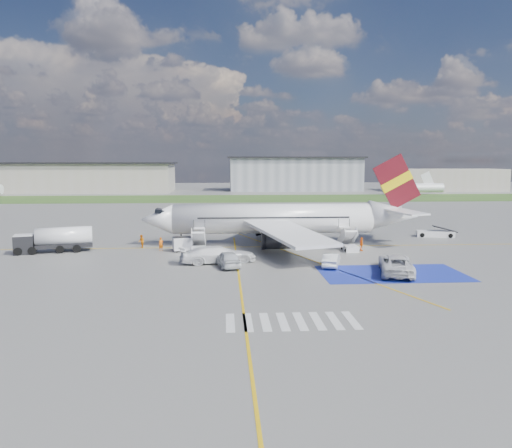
# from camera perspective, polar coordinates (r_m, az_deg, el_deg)

# --- Properties ---
(ground) EXTENTS (400.00, 400.00, 0.00)m
(ground) POSITION_cam_1_polar(r_m,az_deg,el_deg) (52.41, 3.38, -4.85)
(ground) COLOR #60605E
(ground) RESTS_ON ground
(grass_strip) EXTENTS (400.00, 30.00, 0.01)m
(grass_strip) POSITION_cam_1_polar(r_m,az_deg,el_deg) (146.41, -1.17, 2.94)
(grass_strip) COLOR #2D4C1E
(grass_strip) RESTS_ON ground
(taxiway_line_main) EXTENTS (120.00, 0.20, 0.01)m
(taxiway_line_main) POSITION_cam_1_polar(r_m,az_deg,el_deg) (64.12, 2.07, -2.61)
(taxiway_line_main) COLOR gold
(taxiway_line_main) RESTS_ON ground
(taxiway_line_cross) EXTENTS (0.20, 60.00, 0.01)m
(taxiway_line_cross) POSITION_cam_1_polar(r_m,az_deg,el_deg) (42.32, -1.73, -7.77)
(taxiway_line_cross) COLOR gold
(taxiway_line_cross) RESTS_ON ground
(taxiway_line_diag) EXTENTS (20.71, 56.45, 0.01)m
(taxiway_line_diag) POSITION_cam_1_polar(r_m,az_deg,el_deg) (64.12, 2.07, -2.61)
(taxiway_line_diag) COLOR gold
(taxiway_line_diag) RESTS_ON ground
(staging_box) EXTENTS (14.00, 8.00, 0.01)m
(staging_box) POSITION_cam_1_polar(r_m,az_deg,el_deg) (50.82, 15.26, -5.47)
(staging_box) COLOR #192999
(staging_box) RESTS_ON ground
(crosswalk) EXTENTS (9.00, 4.00, 0.01)m
(crosswalk) POSITION_cam_1_polar(r_m,az_deg,el_deg) (34.93, 4.07, -11.05)
(crosswalk) COLOR silver
(crosswalk) RESTS_ON ground
(terminal_west) EXTENTS (60.00, 22.00, 10.00)m
(terminal_west) POSITION_cam_1_polar(r_m,az_deg,el_deg) (187.39, -18.79, 5.03)
(terminal_west) COLOR #9F9A89
(terminal_west) RESTS_ON ground
(terminal_centre) EXTENTS (48.00, 18.00, 12.00)m
(terminal_centre) POSITION_cam_1_polar(r_m,az_deg,el_deg) (187.78, 4.42, 5.70)
(terminal_centre) COLOR gray
(terminal_centre) RESTS_ON ground
(terminal_east) EXTENTS (40.00, 16.00, 8.00)m
(terminal_east) POSITION_cam_1_polar(r_m,az_deg,el_deg) (196.61, 20.85, 4.73)
(terminal_east) COLOR #9F9A89
(terminal_east) RESTS_ON ground
(airliner) EXTENTS (36.81, 32.95, 11.92)m
(airliner) POSITION_cam_1_polar(r_m,az_deg,el_deg) (65.77, 3.22, 0.62)
(airliner) COLOR white
(airliner) RESTS_ON ground
(airstairs_fwd) EXTENTS (1.90, 5.20, 3.60)m
(airstairs_fwd) POSITION_cam_1_polar(r_m,az_deg,el_deg) (60.54, -6.60, -2.65)
(airstairs_fwd) COLOR white
(airstairs_fwd) RESTS_ON ground
(airstairs_aft) EXTENTS (1.90, 5.20, 3.60)m
(airstairs_aft) POSITION_cam_1_polar(r_m,az_deg,el_deg) (62.37, 10.64, -2.43)
(airstairs_aft) COLOR white
(airstairs_aft) RESTS_ON ground
(fuel_tanker) EXTENTS (9.08, 4.44, 3.00)m
(fuel_tanker) POSITION_cam_1_polar(r_m,az_deg,el_deg) (64.84, -22.03, -1.90)
(fuel_tanker) COLOR black
(fuel_tanker) RESTS_ON ground
(gpu_cart) EXTENTS (2.48, 1.92, 1.84)m
(gpu_cart) POSITION_cam_1_polar(r_m,az_deg,el_deg) (61.40, -8.43, -2.34)
(gpu_cart) COLOR white
(gpu_cart) RESTS_ON ground
(belt_loader) EXTENTS (5.80, 3.06, 1.68)m
(belt_loader) POSITION_cam_1_polar(r_m,az_deg,el_deg) (76.90, 19.84, -1.08)
(belt_loader) COLOR white
(belt_loader) RESTS_ON ground
(car_silver_a) EXTENTS (3.05, 5.29, 1.70)m
(car_silver_a) POSITION_cam_1_polar(r_m,az_deg,el_deg) (51.96, -3.26, -4.00)
(car_silver_a) COLOR silver
(car_silver_a) RESTS_ON ground
(car_silver_b) EXTENTS (2.78, 4.64, 1.44)m
(car_silver_b) POSITION_cam_1_polar(r_m,az_deg,el_deg) (52.61, 8.60, -4.07)
(car_silver_b) COLOR #BABDC2
(car_silver_b) RESTS_ON ground
(van_white_a) EXTENTS (4.60, 7.11, 2.46)m
(van_white_a) POSITION_cam_1_polar(r_m,az_deg,el_deg) (51.00, 15.70, -4.03)
(van_white_a) COLOR silver
(van_white_a) RESTS_ON ground
(van_white_b) EXTENTS (6.56, 3.75, 2.42)m
(van_white_b) POSITION_cam_1_polar(r_m,az_deg,el_deg) (54.06, -4.36, -3.18)
(van_white_b) COLOR silver
(van_white_b) RESTS_ON ground
(crew_fwd) EXTENTS (0.71, 0.63, 1.63)m
(crew_fwd) POSITION_cam_1_polar(r_m,az_deg,el_deg) (62.30, -10.80, -2.26)
(crew_fwd) COLOR orange
(crew_fwd) RESTS_ON ground
(crew_nose) EXTENTS (0.94, 1.02, 1.69)m
(crew_nose) POSITION_cam_1_polar(r_m,az_deg,el_deg) (64.74, -12.97, -1.94)
(crew_nose) COLOR orange
(crew_nose) RESTS_ON ground
(crew_aft) EXTENTS (0.46, 1.01, 1.68)m
(crew_aft) POSITION_cam_1_polar(r_m,az_deg,el_deg) (62.31, 11.97, -2.27)
(crew_aft) COLOR orange
(crew_aft) RESTS_ON ground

